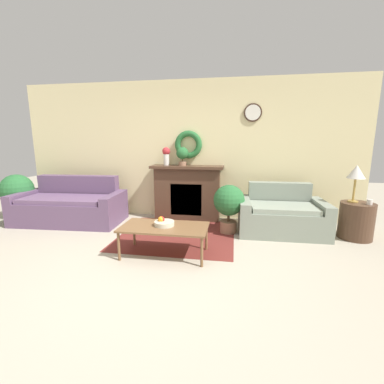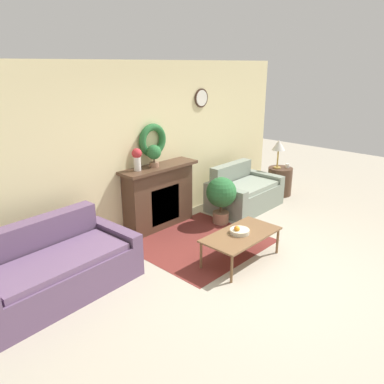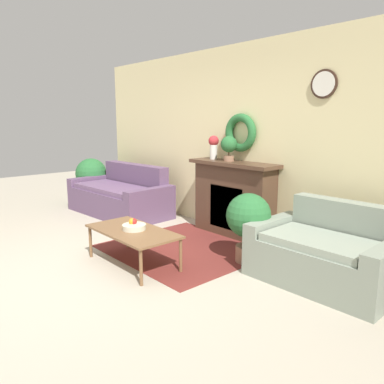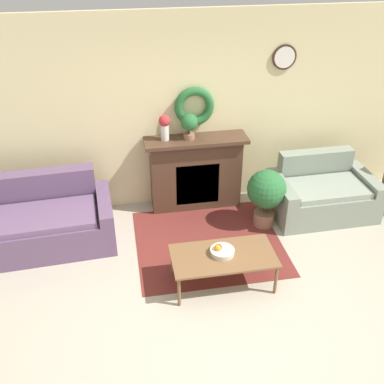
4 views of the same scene
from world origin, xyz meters
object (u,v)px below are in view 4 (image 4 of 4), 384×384
object	(u,v)px
coffee_table	(223,257)
vase_on_mantel_left	(165,126)
couch_left	(34,223)
fruit_bowl	(222,251)
fireplace	(196,172)
potted_plant_floor_by_loveseat	(266,192)
potted_plant_on_mantel	(189,124)
loveseat_right	(321,194)

from	to	relation	value
coffee_table	vase_on_mantel_left	distance (m)	1.98
couch_left	fruit_bowl	world-z (taller)	couch_left
fireplace	potted_plant_floor_by_loveseat	size ratio (longest dim) A/B	1.71
couch_left	fireplace	bearing A→B (deg)	10.91
vase_on_mantel_left	potted_plant_on_mantel	world-z (taller)	potted_plant_on_mantel
loveseat_right	fruit_bowl	distance (m)	2.11
couch_left	vase_on_mantel_left	bearing A→B (deg)	14.25
fireplace	coffee_table	bearing A→B (deg)	-90.09
fireplace	vase_on_mantel_left	bearing A→B (deg)	179.25
loveseat_right	vase_on_mantel_left	bearing A→B (deg)	165.89
vase_on_mantel_left	potted_plant_on_mantel	xyz separation A→B (m)	(0.33, -0.02, 0.01)
vase_on_mantel_left	coffee_table	bearing A→B (deg)	-76.38
couch_left	loveseat_right	distance (m)	3.90
couch_left	coffee_table	xyz separation A→B (m)	(2.18, -1.16, 0.07)
fruit_bowl	loveseat_right	bearing A→B (deg)	34.35
coffee_table	vase_on_mantel_left	xyz separation A→B (m)	(-0.42, 1.72, 0.90)
coffee_table	potted_plant_on_mantel	size ratio (longest dim) A/B	3.26
fireplace	couch_left	bearing A→B (deg)	-165.83
fruit_bowl	potted_plant_floor_by_loveseat	bearing A→B (deg)	50.20
loveseat_right	coffee_table	world-z (taller)	loveseat_right
coffee_table	vase_on_mantel_left	size ratio (longest dim) A/B	3.33
vase_on_mantel_left	potted_plant_floor_by_loveseat	distance (m)	1.61
fireplace	loveseat_right	bearing A→B (deg)	-16.17
potted_plant_on_mantel	couch_left	bearing A→B (deg)	-165.60
coffee_table	fireplace	bearing A→B (deg)	89.91
potted_plant_on_mantel	potted_plant_floor_by_loveseat	xyz separation A→B (m)	(0.92, -0.65, -0.77)
loveseat_right	coffee_table	distance (m)	2.11
loveseat_right	potted_plant_on_mantel	world-z (taller)	potted_plant_on_mantel
fireplace	couch_left	distance (m)	2.27
loveseat_right	vase_on_mantel_left	xyz separation A→B (m)	(-2.14, 0.50, 0.98)
fireplace	potted_plant_on_mantel	bearing A→B (deg)	-171.20
couch_left	vase_on_mantel_left	xyz separation A→B (m)	(1.77, 0.56, 0.97)
couch_left	loveseat_right	world-z (taller)	couch_left
fireplace	potted_plant_floor_by_loveseat	bearing A→B (deg)	-38.63
couch_left	vase_on_mantel_left	distance (m)	2.09
fruit_bowl	vase_on_mantel_left	world-z (taller)	vase_on_mantel_left
fireplace	fruit_bowl	size ratio (longest dim) A/B	5.17
potted_plant_on_mantel	vase_on_mantel_left	bearing A→B (deg)	176.48
loveseat_right	coffee_table	bearing A→B (deg)	-145.61
fireplace	coffee_table	world-z (taller)	fireplace
vase_on_mantel_left	potted_plant_floor_by_loveseat	world-z (taller)	vase_on_mantel_left
loveseat_right	coffee_table	size ratio (longest dim) A/B	1.22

